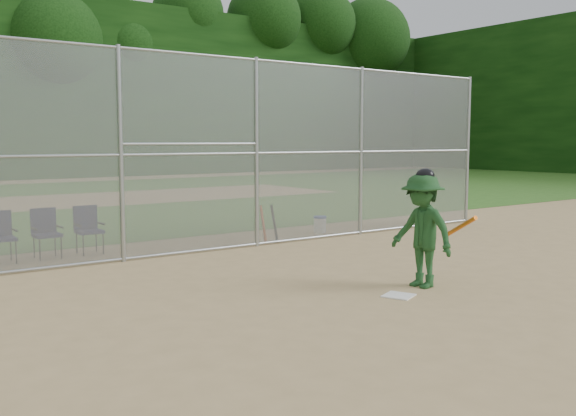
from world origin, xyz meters
TOP-DOWN VIEW (x-y plane):
  - ground at (0.00, 0.00)m, footprint 100.00×100.00m
  - grass_strip at (0.00, 18.00)m, footprint 100.00×100.00m
  - dirt_patch_far at (0.00, 18.00)m, footprint 24.00×24.00m
  - backstop_fence at (0.00, 5.00)m, footprint 16.09×0.09m
  - treeline at (0.00, 20.00)m, footprint 81.00×60.00m
  - home_plate at (0.20, 0.03)m, footprint 0.53×0.53m
  - batter_at_plate at (0.92, 0.26)m, footprint 0.88×1.37m
  - water_cooler at (3.38, 5.78)m, footprint 0.32×0.32m
  - spare_bats at (1.47, 5.23)m, footprint 0.36×0.30m
  - chair_3 at (-3.88, 6.17)m, footprint 0.54×0.52m
  - chair_4 at (-3.06, 6.17)m, footprint 0.54×0.52m
  - chair_5 at (-2.23, 6.17)m, footprint 0.54×0.52m

SIDE VIEW (x-z plane):
  - ground at x=0.00m, z-range 0.00..0.00m
  - grass_strip at x=0.00m, z-range 0.01..0.01m
  - dirt_patch_far at x=0.00m, z-range 0.01..0.01m
  - home_plate at x=0.20m, z-range 0.00..0.02m
  - water_cooler at x=3.38m, z-range 0.00..0.41m
  - spare_bats at x=1.47m, z-range 0.00..0.84m
  - chair_3 at x=-3.88m, z-range 0.00..0.96m
  - chair_4 at x=-3.06m, z-range 0.00..0.96m
  - chair_5 at x=-2.23m, z-range 0.00..0.96m
  - batter_at_plate at x=0.92m, z-range -0.03..1.81m
  - backstop_fence at x=0.00m, z-range 0.07..4.07m
  - treeline at x=0.00m, z-range 0.00..11.00m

